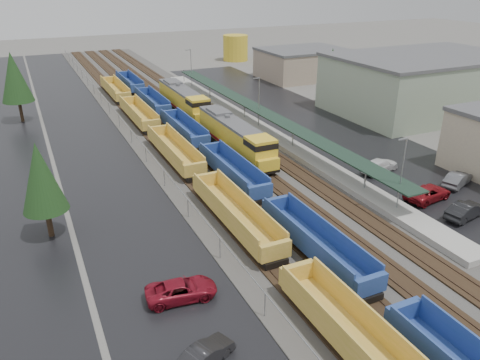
% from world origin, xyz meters
% --- Properties ---
extents(ballast_strip, '(20.00, 160.00, 0.08)m').
position_xyz_m(ballast_strip, '(0.00, 60.00, 0.04)').
color(ballast_strip, '#302D2B').
rests_on(ballast_strip, ground).
extents(trackbed, '(14.60, 160.00, 0.22)m').
position_xyz_m(trackbed, '(-0.00, 60.00, 0.16)').
color(trackbed, black).
rests_on(trackbed, ground).
extents(west_parking_lot, '(10.00, 160.00, 0.02)m').
position_xyz_m(west_parking_lot, '(-15.00, 60.00, 0.01)').
color(west_parking_lot, black).
rests_on(west_parking_lot, ground).
extents(west_road, '(9.00, 160.00, 0.02)m').
position_xyz_m(west_road, '(-25.00, 60.00, 0.01)').
color(west_road, black).
rests_on(west_road, ground).
extents(east_commuter_lot, '(16.00, 100.00, 0.02)m').
position_xyz_m(east_commuter_lot, '(19.00, 50.00, 0.01)').
color(east_commuter_lot, black).
rests_on(east_commuter_lot, ground).
extents(station_platform, '(3.00, 80.00, 8.00)m').
position_xyz_m(station_platform, '(9.50, 50.01, 0.73)').
color(station_platform, '#9E9B93').
rests_on(station_platform, ground).
extents(chainlink_fence, '(0.08, 160.04, 2.02)m').
position_xyz_m(chainlink_fence, '(-9.50, 58.44, 1.61)').
color(chainlink_fence, gray).
rests_on(chainlink_fence, ground).
extents(industrial_buildings, '(32.52, 75.30, 9.50)m').
position_xyz_m(industrial_buildings, '(37.76, 45.85, 4.25)').
color(industrial_buildings, '#BDB290').
rests_on(industrial_buildings, ground).
extents(distant_hills, '(301.00, 140.00, 25.20)m').
position_xyz_m(distant_hills, '(44.79, 210.68, 0.00)').
color(distant_hills, '#46513F').
rests_on(distant_hills, ground).
extents(tree_west_near, '(3.96, 3.96, 9.00)m').
position_xyz_m(tree_west_near, '(-22.00, 30.00, 5.82)').
color(tree_west_near, '#332316').
rests_on(tree_west_near, ground).
extents(tree_west_far, '(4.84, 4.84, 11.00)m').
position_xyz_m(tree_west_far, '(-23.00, 70.00, 7.12)').
color(tree_west_far, '#332316').
rests_on(tree_west_far, ground).
extents(tree_east, '(4.40, 4.40, 10.00)m').
position_xyz_m(tree_east, '(28.00, 58.00, 6.47)').
color(tree_east, '#332316').
rests_on(tree_east, ground).
extents(locomotive_lead, '(3.02, 19.88, 4.50)m').
position_xyz_m(locomotive_lead, '(2.00, 41.97, 2.40)').
color(locomotive_lead, black).
rests_on(locomotive_lead, ground).
extents(locomotive_trail, '(3.02, 19.88, 4.50)m').
position_xyz_m(locomotive_trail, '(2.00, 62.97, 2.40)').
color(locomotive_trail, black).
rests_on(locomotive_trail, ground).
extents(well_string_yellow, '(2.81, 109.47, 2.50)m').
position_xyz_m(well_string_yellow, '(-6.00, 33.89, 1.23)').
color(well_string_yellow, gold).
rests_on(well_string_yellow, ground).
extents(well_string_blue, '(2.76, 117.62, 2.45)m').
position_xyz_m(well_string_blue, '(-2.00, 34.22, 1.21)').
color(well_string_blue, navy).
rests_on(well_string_blue, ground).
extents(storage_tank, '(6.67, 6.67, 6.67)m').
position_xyz_m(storage_tank, '(31.89, 107.45, 3.34)').
color(storage_tank, gold).
rests_on(storage_tank, ground).
extents(parked_car_west_b, '(2.98, 4.37, 1.36)m').
position_xyz_m(parked_car_west_b, '(-14.80, 9.79, 0.68)').
color(parked_car_west_b, black).
rests_on(parked_car_west_b, ground).
extents(parked_car_west_c, '(3.01, 5.49, 1.46)m').
position_xyz_m(parked_car_west_c, '(-14.08, 16.42, 0.73)').
color(parked_car_west_c, maroon).
rests_on(parked_car_west_c, ground).
extents(parked_car_east_a, '(2.69, 5.20, 1.63)m').
position_xyz_m(parked_car_east_a, '(14.97, 16.46, 0.82)').
color(parked_car_east_a, black).
rests_on(parked_car_east_a, ground).
extents(parked_car_east_b, '(3.33, 5.86, 1.54)m').
position_xyz_m(parked_car_east_b, '(14.67, 21.04, 0.77)').
color(parked_car_east_b, maroon).
rests_on(parked_car_east_b, ground).
extents(parked_car_east_c, '(3.70, 5.91, 1.60)m').
position_xyz_m(parked_car_east_c, '(15.20, 29.17, 0.80)').
color(parked_car_east_c, silver).
rests_on(parked_car_east_c, ground).
extents(parked_car_east_e, '(3.30, 5.07, 1.58)m').
position_xyz_m(parked_car_east_e, '(20.37, 22.29, 0.79)').
color(parked_car_east_e, '#4F5053').
rests_on(parked_car_east_e, ground).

